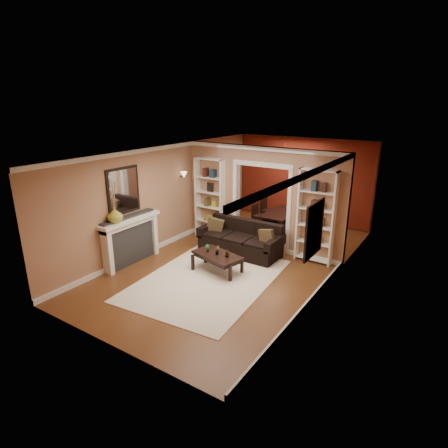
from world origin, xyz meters
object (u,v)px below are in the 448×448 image
Objects in this scene: bookshelf_left at (210,199)px; coffee_table at (217,263)px; dining_table at (281,221)px; fireplace at (132,241)px; sofa at (240,238)px; bookshelf_right at (316,217)px.

coffee_table is at bearing -51.12° from bookshelf_left.
coffee_table is at bearing -179.16° from dining_table.
bookshelf_left is 2.65m from fireplace.
coffee_table is at bearing 20.10° from fireplace.
dining_table reaches higher than coffee_table.
sofa is 0.94× the size of bookshelf_right.
bookshelf_left reaches higher than dining_table.
sofa is 2.71m from fireplace.
sofa is at bearing 178.46° from dining_table.
bookshelf_right is at bearing -136.41° from dining_table.
bookshelf_left is 2.43m from dining_table.
bookshelf_left is 1.52× the size of dining_table.
sofa reaches higher than coffee_table.
bookshelf_left is 3.10m from bookshelf_right.
bookshelf_left reaches higher than coffee_table.
bookshelf_right is (3.10, 0.00, 0.00)m from bookshelf_left.
coffee_table is 0.50× the size of bookshelf_right.
bookshelf_right is 1.35× the size of fireplace.
fireplace reaches higher than coffee_table.
coffee_table is 2.61m from bookshelf_right.
sofa is 1.24m from coffee_table.
coffee_table is (0.12, -1.22, -0.20)m from sofa.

